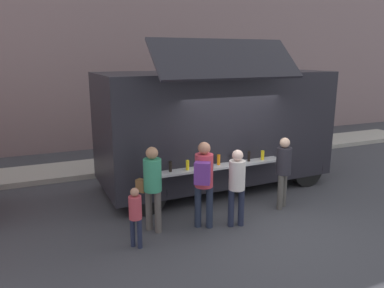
{
  "coord_description": "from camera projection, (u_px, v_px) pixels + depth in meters",
  "views": [
    {
      "loc": [
        -4.12,
        -6.47,
        3.41
      ],
      "look_at": [
        -0.65,
        1.65,
        1.3
      ],
      "focal_mm": 34.74,
      "sensor_mm": 36.0,
      "label": 1
    }
  ],
  "objects": [
    {
      "name": "curb_strip",
      "position": [
        51.0,
        173.0,
        10.83
      ],
      "size": [
        28.0,
        1.6,
        0.15
      ],
      "primitive_type": "cube",
      "color": "#9E998E",
      "rests_on": "ground"
    },
    {
      "name": "food_truck_main",
      "position": [
        215.0,
        125.0,
        9.65
      ],
      "size": [
        5.91,
        3.42,
        3.76
      ],
      "rotation": [
        0.0,
        0.0,
        0.02
      ],
      "color": "black",
      "rests_on": "ground"
    },
    {
      "name": "customer_mid_with_backpack",
      "position": [
        204.0,
        177.0,
        7.29
      ],
      "size": [
        0.51,
        0.58,
        1.78
      ],
      "rotation": [
        0.0,
        0.0,
        1.02
      ],
      "color": "#1E2537",
      "rests_on": "ground"
    },
    {
      "name": "customer_rear_waiting",
      "position": [
        152.0,
        182.0,
        7.19
      ],
      "size": [
        0.45,
        0.53,
        1.73
      ],
      "rotation": [
        0.0,
        0.0,
        0.6
      ],
      "color": "#4F4946",
      "rests_on": "ground"
    },
    {
      "name": "customer_front_ordering",
      "position": [
        237.0,
        181.0,
        7.42
      ],
      "size": [
        0.33,
        0.33,
        1.61
      ],
      "rotation": [
        0.0,
        0.0,
        1.35
      ],
      "color": "#1D2135",
      "rests_on": "ground"
    },
    {
      "name": "customer_extra_browsing",
      "position": [
        283.0,
        167.0,
        8.33
      ],
      "size": [
        0.34,
        0.34,
        1.65
      ],
      "rotation": [
        0.0,
        0.0,
        2.14
      ],
      "color": "#4B4843",
      "rests_on": "ground"
    },
    {
      "name": "building_behind",
      "position": [
        64.0,
        37.0,
        13.76
      ],
      "size": [
        32.0,
        2.4,
        8.18
      ],
      "primitive_type": "cube",
      "color": "slate",
      "rests_on": "ground"
    },
    {
      "name": "trash_bin",
      "position": [
        291.0,
        137.0,
        13.64
      ],
      "size": [
        0.6,
        0.6,
        1.0
      ],
      "primitive_type": "cylinder",
      "color": "#2D5C3A",
      "rests_on": "ground"
    },
    {
      "name": "child_near_queue",
      "position": [
        135.0,
        212.0,
        6.63
      ],
      "size": [
        0.23,
        0.23,
        1.14
      ],
      "rotation": [
        0.0,
        0.0,
        0.72
      ],
      "color": "#1D2137",
      "rests_on": "ground"
    },
    {
      "name": "ground_plane",
      "position": [
        249.0,
        215.0,
        8.15
      ],
      "size": [
        60.0,
        60.0,
        0.0
      ],
      "primitive_type": "plane",
      "color": "#38383D"
    }
  ]
}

